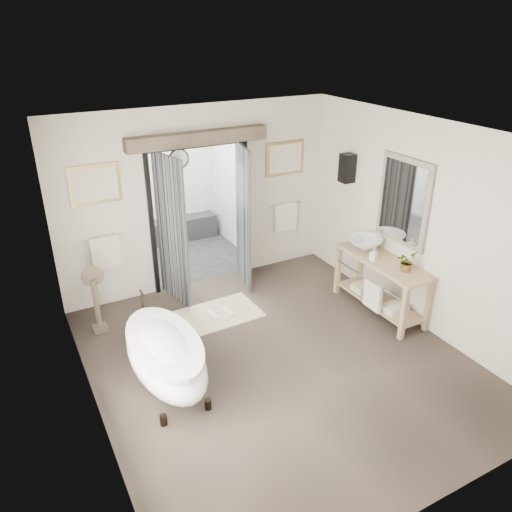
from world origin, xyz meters
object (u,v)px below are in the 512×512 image
object	(u,v)px
clawfoot_tub	(165,355)
vanity	(380,281)
rug	(219,314)
basin	(365,244)

from	to	relation	value
clawfoot_tub	vanity	xyz separation A→B (m)	(3.36, 0.11, 0.08)
clawfoot_tub	vanity	size ratio (longest dim) A/B	1.12
clawfoot_tub	vanity	world-z (taller)	clawfoot_tub
clawfoot_tub	rug	size ratio (longest dim) A/B	1.49
basin	rug	bearing A→B (deg)	164.61
vanity	rug	size ratio (longest dim) A/B	1.33
clawfoot_tub	rug	xyz separation A→B (m)	(1.20, 1.15, -0.42)
vanity	clawfoot_tub	bearing A→B (deg)	-178.13
vanity	basin	world-z (taller)	basin
clawfoot_tub	vanity	distance (m)	3.37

